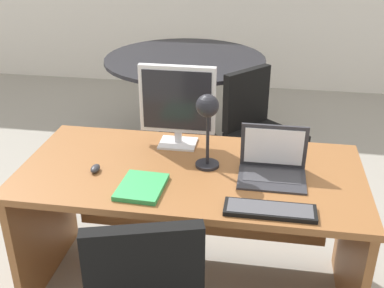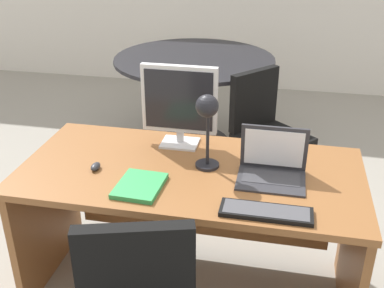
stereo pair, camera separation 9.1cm
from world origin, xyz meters
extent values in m
plane|color=gray|center=(0.00, 1.50, 0.00)|extent=(12.00, 12.00, 0.00)
cube|color=brown|center=(0.00, 0.00, 0.74)|extent=(1.70, 0.82, 0.04)
cube|color=brown|center=(-0.83, 0.00, 0.36)|extent=(0.04, 0.72, 0.72)
cube|color=brown|center=(0.83, 0.00, 0.36)|extent=(0.04, 0.72, 0.72)
cube|color=brown|center=(0.00, 0.31, 0.40)|extent=(1.50, 0.02, 0.51)
cube|color=silver|center=(-0.11, 0.27, 0.77)|extent=(0.20, 0.16, 0.01)
cube|color=silver|center=(-0.11, 0.28, 0.81)|extent=(0.04, 0.02, 0.07)
cube|color=silver|center=(-0.11, 0.27, 1.02)|extent=(0.40, 0.04, 0.37)
cube|color=black|center=(-0.11, 0.25, 1.02)|extent=(0.36, 0.00, 0.32)
cube|color=#2D2D33|center=(0.40, -0.03, 0.76)|extent=(0.32, 0.24, 0.01)
cube|color=#38383D|center=(0.40, -0.02, 0.77)|extent=(0.27, 0.13, 0.00)
cube|color=#2D2D33|center=(0.40, 0.07, 0.88)|extent=(0.32, 0.04, 0.23)
cube|color=white|center=(0.40, 0.07, 0.88)|extent=(0.28, 0.02, 0.19)
cube|color=black|center=(0.39, -0.31, 0.77)|extent=(0.39, 0.12, 0.02)
cube|color=#47474C|center=(0.39, -0.31, 0.78)|extent=(0.36, 0.11, 0.00)
ellipsoid|color=#2D2D33|center=(-0.46, -0.10, 0.78)|extent=(0.04, 0.07, 0.03)
cylinder|color=black|center=(0.08, 0.05, 0.77)|extent=(0.12, 0.12, 0.01)
cylinder|color=black|center=(0.08, 0.05, 0.92)|extent=(0.02, 0.02, 0.28)
sphere|color=black|center=(0.08, 0.02, 1.10)|extent=(0.11, 0.11, 0.11)
cube|color=green|center=(-0.19, -0.22, 0.77)|extent=(0.21, 0.26, 0.02)
cube|color=black|center=(-0.05, -0.73, 0.69)|extent=(0.44, 0.18, 0.47)
cylinder|color=black|center=(-0.35, 1.82, 0.02)|extent=(0.61, 0.61, 0.04)
cylinder|color=black|center=(-0.35, 1.82, 0.41)|extent=(0.08, 0.08, 0.73)
cylinder|color=black|center=(-0.35, 1.82, 0.79)|extent=(1.36, 1.36, 0.03)
cylinder|color=black|center=(0.37, 1.20, 0.02)|extent=(0.56, 0.56, 0.04)
cylinder|color=black|center=(0.37, 1.20, 0.19)|extent=(0.05, 0.05, 0.31)
cube|color=black|center=(0.37, 1.20, 0.39)|extent=(0.65, 0.65, 0.08)
cube|color=black|center=(0.20, 1.34, 0.65)|extent=(0.33, 0.37, 0.45)
camera|label=1|loc=(0.34, -2.03, 1.91)|focal=44.40mm
camera|label=2|loc=(0.43, -2.01, 1.91)|focal=44.40mm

